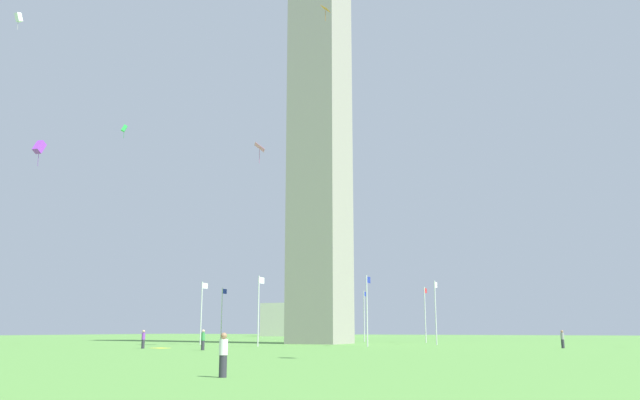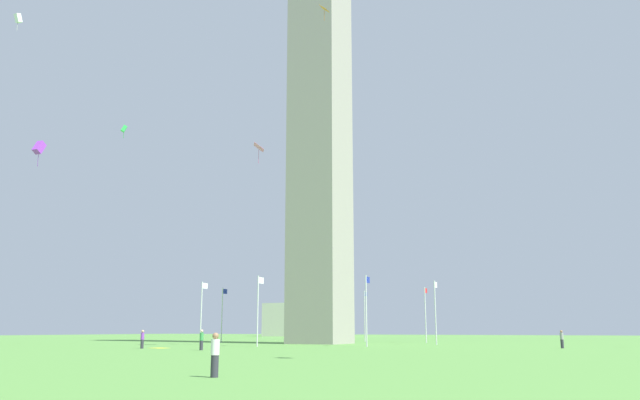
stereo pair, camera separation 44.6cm
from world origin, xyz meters
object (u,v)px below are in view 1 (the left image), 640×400
object	(u,v)px
flagpole_sw	(367,307)
kite_green_box	(124,128)
flagpole_n	(364,313)
person_gray_shirt	(562,339)
flagpole_se	(202,310)
flagpole_nw	(425,312)
kite_orange_diamond	(325,9)
person_purple_shirt	(143,339)
person_green_shirt	(203,340)
flagpole_ne	(287,313)
obelisk_monument	(320,114)
distant_building	(303,320)
picnic_blanket_near_first_person	(160,348)
person_white_shirt	(223,355)
kite_white_box	(19,17)
kite_pink_diamond	(260,148)
flagpole_e	(222,312)
flagpole_w	(436,309)
kite_purple_box	(39,147)
flagpole_s	(259,307)

from	to	relation	value
flagpole_sw	kite_green_box	xyz separation A→B (m)	(-9.54, 25.11, 19.81)
flagpole_n	person_gray_shirt	bearing A→B (deg)	-127.01
flagpole_se	flagpole_nw	xyz separation A→B (m)	(20.60, -20.60, 0.00)
kite_orange_diamond	person_purple_shirt	bearing A→B (deg)	112.83
person_gray_shirt	kite_orange_diamond	bearing A→B (deg)	76.18
kite_orange_diamond	person_green_shirt	bearing A→B (deg)	135.54
flagpole_ne	flagpole_sw	size ratio (longest dim) A/B	1.00
obelisk_monument	kite_green_box	bearing A→B (deg)	143.17
person_purple_shirt	kite_green_box	world-z (taller)	kite_green_box
flagpole_ne	flagpole_nw	size ratio (longest dim) A/B	1.00
distant_building	picnic_blanket_near_first_person	size ratio (longest dim) A/B	11.44
obelisk_monument	flagpole_sw	xyz separation A→B (m)	(-10.23, -10.30, -25.48)
flagpole_n	person_green_shirt	xyz separation A→B (m)	(-40.79, -1.66, -3.12)
flagpole_sw	person_white_shirt	distance (m)	42.05
person_green_shirt	person_gray_shirt	bearing A→B (deg)	-84.18
flagpole_ne	kite_white_box	size ratio (longest dim) A/B	3.99
kite_pink_diamond	kite_white_box	distance (m)	26.77
flagpole_n	person_purple_shirt	distance (m)	39.97
flagpole_n	distant_building	xyz separation A→B (m)	(62.27, 42.09, 0.11)
flagpole_nw	person_white_shirt	bearing A→B (deg)	-170.43
picnic_blanket_near_first_person	distant_building	bearing A→B (deg)	20.05
flagpole_e	flagpole_w	bearing A→B (deg)	-90.00
flagpole_n	person_white_shirt	xyz separation A→B (m)	(-65.50, -20.62, -3.17)
flagpole_e	flagpole_sw	size ratio (longest dim) A/B	1.00
kite_green_box	kite_white_box	xyz separation A→B (m)	(-12.81, 2.32, 7.96)
flagpole_ne	kite_purple_box	world-z (taller)	kite_purple_box
obelisk_monument	kite_orange_diamond	xyz separation A→B (m)	(-18.24, -9.43, 3.88)
flagpole_e	person_gray_shirt	distance (m)	43.71
flagpole_e	distant_building	xyz separation A→B (m)	(76.83, 27.53, 0.11)
flagpole_e	flagpole_s	xyz separation A→B (m)	(-14.56, -14.56, 0.00)
flagpole_e	person_green_shirt	xyz separation A→B (m)	(-26.22, -16.22, -3.12)
flagpole_n	flagpole_e	distance (m)	20.60
flagpole_ne	flagpole_sw	xyz separation A→B (m)	(-20.60, -20.60, 0.00)
flagpole_sw	kite_purple_box	bearing A→B (deg)	120.33
person_purple_shirt	flagpole_ne	bearing A→B (deg)	27.99
flagpole_n	person_gray_shirt	distance (m)	35.80
flagpole_ne	kite_orange_diamond	xyz separation A→B (m)	(-28.60, -19.72, 29.37)
flagpole_nw	picnic_blanket_near_first_person	size ratio (longest dim) A/B	4.00
flagpole_se	person_gray_shirt	xyz separation A→B (m)	(3.39, -38.78, -3.15)
kite_orange_diamond	distant_building	size ratio (longest dim) A/B	0.08
flagpole_s	kite_orange_diamond	world-z (taller)	kite_orange_diamond
obelisk_monument	kite_orange_diamond	size ratio (longest dim) A/B	36.69
flagpole_e	person_white_shirt	world-z (taller)	flagpole_e
person_gray_shirt	kite_pink_diamond	bearing A→B (deg)	62.88
person_gray_shirt	kite_white_box	xyz separation A→B (m)	(-25.74, 45.61, 30.92)
obelisk_monument	flagpole_nw	bearing A→B (deg)	-44.82
flagpole_nw	person_gray_shirt	bearing A→B (deg)	-133.41
flagpole_ne	person_purple_shirt	size ratio (longest dim) A/B	4.29
flagpole_s	kite_white_box	xyz separation A→B (m)	(-18.08, 17.13, 27.77)
flagpole_nw	flagpole_ne	bearing A→B (deg)	90.00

